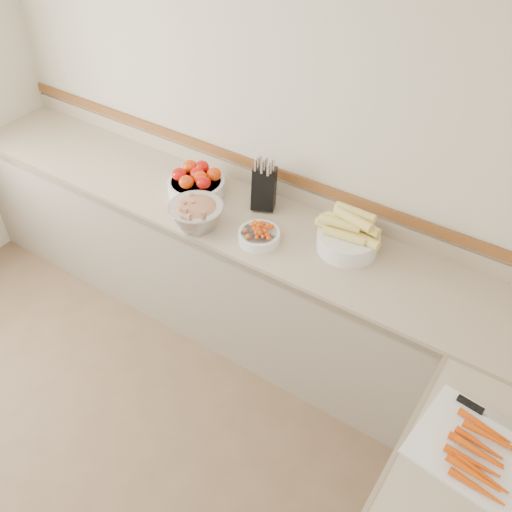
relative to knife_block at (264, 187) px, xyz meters
The scene contains 8 objects.
back_wall 0.32m from the knife_block, 116.33° to the left, with size 4.00×4.00×0.00m, color beige.
counter_back 0.61m from the knife_block, 115.04° to the right, with size 4.00×0.65×1.08m.
knife_block is the anchor object (origin of this frame).
tomato_bowl 0.43m from the knife_block, 163.92° to the right, with size 0.34×0.34×0.17m.
cherry_tomato_bowl 0.33m from the knife_block, 61.64° to the right, with size 0.23×0.23×0.12m.
corn_bowl 0.59m from the knife_block, ahead, with size 0.37×0.34×0.25m.
rhubarb_bowl 0.43m from the knife_block, 118.88° to the right, with size 0.31×0.31×0.18m.
cutting_board 1.80m from the knife_block, 29.42° to the right, with size 0.55×0.45×0.07m.
Camera 1 is at (1.54, -0.44, 2.91)m, focal length 40.00 mm.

